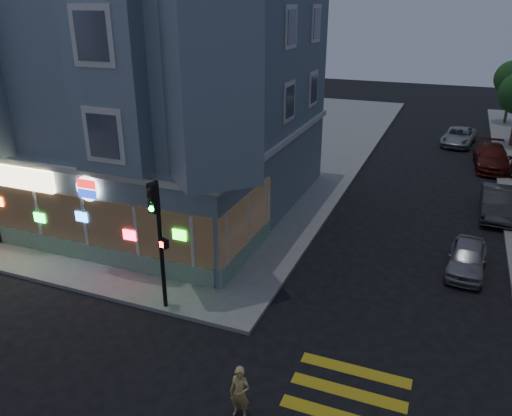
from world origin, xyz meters
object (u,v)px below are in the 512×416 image
Objects in this scene: parked_car_d at (459,136)px; traffic_signal at (158,226)px; running_child at (240,393)px; parked_car_a at (467,258)px; fire_hydrant at (509,201)px; parked_car_b at (497,203)px; parked_car_c at (492,157)px.

traffic_signal is (-8.86, -27.16, 2.64)m from parked_car_d.
running_child is 0.33× the size of parked_car_d.
parked_car_d is at bearing 96.35° from parked_car_a.
running_child is 19.02m from fire_hydrant.
parked_car_b is 0.99m from fire_hydrant.
parked_car_b is at bearing -127.51° from fire_hydrant.
parked_car_a is 0.77× the size of parked_car_d.
parked_car_b is 5.05× the size of fire_hydrant.
fire_hydrant is (1.92, 7.33, 0.01)m from parked_car_a.
parked_car_b reaches higher than parked_car_a.
parked_car_c is 5.73m from parked_car_d.
parked_car_c is (1.32, 14.92, 0.13)m from parked_car_a.
parked_car_c is at bearing 75.91° from running_child.
parked_car_c is 1.08× the size of traffic_signal.
parked_car_b is 0.86× the size of parked_car_c.
parked_car_a is 6.68m from parked_car_b.
parked_car_d is (-2.10, 5.33, -0.09)m from parked_car_c.
running_child is at bearing -111.13° from parked_car_b.
parked_car_b is at bearing 82.76° from parked_car_a.
running_child is 0.35× the size of parked_car_b.
running_child is at bearing -90.55° from parked_car_d.
parked_car_d is at bearing 88.87° from traffic_signal.
running_child is at bearing -20.79° from traffic_signal.
parked_car_d is 5.31× the size of fire_hydrant.
parked_car_a reaches higher than fire_hydrant.
parked_car_d is (-2.10, 13.71, -0.08)m from parked_car_b.
parked_car_a is at bearing -79.90° from parked_car_d.
parked_car_a is 4.09× the size of fire_hydrant.
parked_car_a is 20.27m from parked_car_d.
parked_car_b is 17.54m from traffic_signal.
parked_car_b reaches higher than fire_hydrant.
running_child is at bearing -113.24° from parked_car_a.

